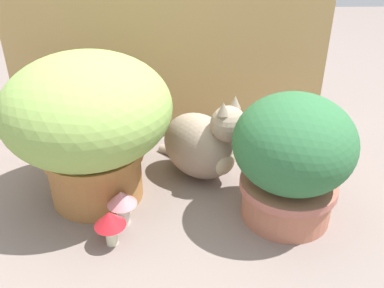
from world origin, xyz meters
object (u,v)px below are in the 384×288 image
Objects in this scene: cat at (203,145)px; mushroom_ornament_pink at (122,202)px; mushroom_ornament_red at (110,221)px; grass_planter at (89,120)px; leafy_planter at (292,157)px.

cat is 3.02× the size of mushroom_ornament_pink.
mushroom_ornament_pink is 0.09m from mushroom_ornament_red.
mushroom_ornament_red is (0.07, -0.22, -0.19)m from grass_planter.
leafy_planter is 0.32m from cat.
mushroom_ornament_pink is (-0.24, -0.23, -0.05)m from cat.
grass_planter is at bearing 108.28° from mushroom_ornament_red.
grass_planter is 1.45× the size of cat.
mushroom_ornament_red is (-0.49, -0.11, -0.12)m from leafy_planter.
cat is 0.41m from mushroom_ornament_red.
grass_planter is 0.57m from leafy_planter.
cat is at bearing 44.44° from mushroom_ornament_pink.
mushroom_ornament_red is at bearing -167.82° from leafy_planter.
cat reaches higher than mushroom_ornament_red.
leafy_planter is (0.56, -0.11, -0.06)m from grass_planter.
grass_planter is 4.37× the size of mushroom_ornament_pink.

